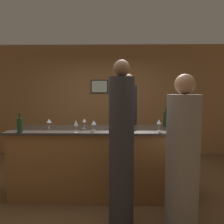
# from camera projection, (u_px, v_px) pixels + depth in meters

# --- Properties ---
(ground_plane) EXTENTS (14.00, 14.00, 0.00)m
(ground_plane) POSITION_uv_depth(u_px,v_px,m) (100.00, 194.00, 3.46)
(ground_plane) COLOR brown
(back_wall) EXTENTS (8.00, 0.08, 2.80)m
(back_wall) POSITION_uv_depth(u_px,v_px,m) (106.00, 100.00, 5.62)
(back_wall) COLOR olive
(back_wall) RESTS_ON ground_plane
(bar_counter) EXTENTS (2.67, 0.76, 1.05)m
(bar_counter) POSITION_uv_depth(u_px,v_px,m) (99.00, 162.00, 3.41)
(bar_counter) COLOR brown
(bar_counter) RESTS_ON ground_plane
(bartender) EXTENTS (0.34, 0.34, 1.95)m
(bartender) POSITION_uv_depth(u_px,v_px,m) (128.00, 128.00, 4.21)
(bartender) COLOR #2D2D33
(bartender) RESTS_ON ground_plane
(guest_0) EXTENTS (0.38, 0.38, 1.82)m
(guest_0) POSITION_uv_depth(u_px,v_px,m) (183.00, 160.00, 2.52)
(guest_0) COLOR gray
(guest_0) RESTS_ON ground_plane
(guest_1) EXTENTS (0.30, 0.30, 1.98)m
(guest_1) POSITION_uv_depth(u_px,v_px,m) (121.00, 150.00, 2.58)
(guest_1) COLOR #2D2D33
(guest_1) RESTS_ON ground_plane
(wine_bottle_0) EXTENTS (0.07, 0.07, 0.31)m
(wine_bottle_0) POSITION_uv_depth(u_px,v_px,m) (166.00, 119.00, 3.58)
(wine_bottle_0) COLOR black
(wine_bottle_0) RESTS_ON bar_counter
(wine_bottle_1) EXTENTS (0.08, 0.08, 0.27)m
(wine_bottle_1) POSITION_uv_depth(u_px,v_px,m) (20.00, 125.00, 3.07)
(wine_bottle_1) COLOR #19381E
(wine_bottle_1) RESTS_ON bar_counter
(wine_bottle_2) EXTENTS (0.08, 0.08, 0.30)m
(wine_bottle_2) POSITION_uv_depth(u_px,v_px,m) (119.00, 124.00, 3.12)
(wine_bottle_2) COLOR black
(wine_bottle_2) RESTS_ON bar_counter
(wine_glass_0) EXTENTS (0.06, 0.06, 0.16)m
(wine_glass_0) POSITION_uv_depth(u_px,v_px,m) (84.00, 121.00, 3.36)
(wine_glass_0) COLOR silver
(wine_glass_0) RESTS_ON bar_counter
(wine_glass_1) EXTENTS (0.07, 0.07, 0.14)m
(wine_glass_1) POSITION_uv_depth(u_px,v_px,m) (115.00, 123.00, 3.27)
(wine_glass_1) COLOR silver
(wine_glass_1) RESTS_ON bar_counter
(wine_glass_2) EXTENTS (0.07, 0.07, 0.17)m
(wine_glass_2) POSITION_uv_depth(u_px,v_px,m) (159.00, 122.00, 3.15)
(wine_glass_2) COLOR silver
(wine_glass_2) RESTS_ON bar_counter
(wine_glass_3) EXTENTS (0.08, 0.08, 0.15)m
(wine_glass_3) POSITION_uv_depth(u_px,v_px,m) (49.00, 121.00, 3.38)
(wine_glass_3) COLOR silver
(wine_glass_3) RESTS_ON bar_counter
(wine_glass_4) EXTENTS (0.06, 0.06, 0.18)m
(wine_glass_4) POSITION_uv_depth(u_px,v_px,m) (76.00, 123.00, 3.02)
(wine_glass_4) COLOR silver
(wine_glass_4) RESTS_ON bar_counter
(wine_glass_5) EXTENTS (0.08, 0.08, 0.15)m
(wine_glass_5) POSITION_uv_depth(u_px,v_px,m) (94.00, 123.00, 3.21)
(wine_glass_5) COLOR silver
(wine_glass_5) RESTS_ON bar_counter
(wine_glass_6) EXTENTS (0.07, 0.07, 0.15)m
(wine_glass_6) POSITION_uv_depth(u_px,v_px,m) (171.00, 125.00, 3.02)
(wine_glass_6) COLOR silver
(wine_glass_6) RESTS_ON bar_counter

